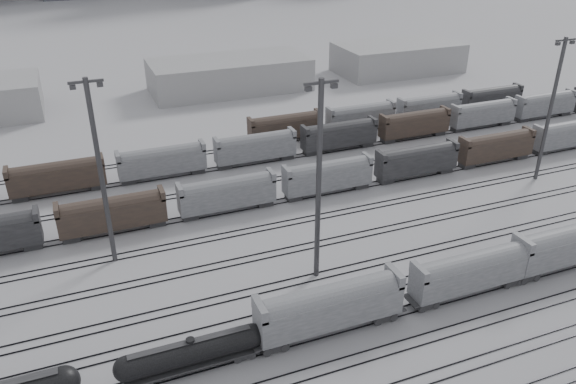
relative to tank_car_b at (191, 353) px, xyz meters
name	(u,v)px	position (x,y,z in m)	size (l,w,h in m)	color
ground	(384,323)	(21.76, -1.00, -2.19)	(900.00, 900.00, 0.00)	#BAB9BE
tracks	(320,246)	(21.76, 16.50, -2.11)	(220.00, 71.50, 0.16)	black
tank_car_b	(191,353)	(0.00, 0.00, 0.00)	(15.32, 2.55, 3.79)	black
hopper_car_a	(330,305)	(15.30, 0.00, 1.50)	(16.69, 3.32, 5.97)	black
hopper_car_b	(471,270)	(33.98, 0.00, 1.27)	(15.64, 3.11, 5.59)	black
hopper_car_c	(570,243)	(49.34, 0.00, 1.49)	(16.67, 3.31, 5.96)	black
light_mast_b	(100,171)	(-5.10, 23.45, 10.98)	(3.97, 0.64, 24.83)	#3A3A3C
light_mast_c	(319,179)	(18.48, 10.42, 11.44)	(4.11, 0.66, 25.69)	#3A3A3C
light_mast_d	(551,108)	(65.79, 22.51, 10.71)	(3.89, 0.62, 24.32)	#3A3A3C
bg_string_near	(328,178)	(29.76, 31.00, 0.61)	(151.00, 3.00, 5.60)	gray
bg_string_mid	(339,136)	(39.76, 47.00, 0.61)	(151.00, 3.00, 5.60)	black
bg_string_far	(396,113)	(57.26, 55.00, 0.61)	(66.00, 3.00, 5.60)	#44352B
warehouse_mid	(230,75)	(31.76, 94.00, 1.81)	(40.00, 18.00, 8.00)	#A8A8AB
warehouse_right	(398,58)	(81.76, 94.00, 1.81)	(35.00, 18.00, 8.00)	#A8A8AB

